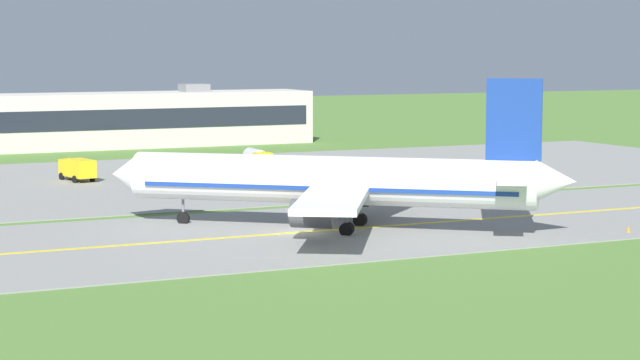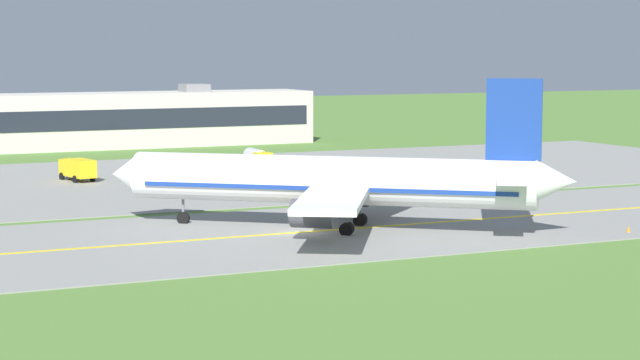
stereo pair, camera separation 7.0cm
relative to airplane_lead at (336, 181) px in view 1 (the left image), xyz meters
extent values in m
plane|color=#517A33|center=(-3.55, -0.28, -4.13)|extent=(500.00, 500.00, 0.00)
cube|color=gray|center=(-3.55, -0.28, -4.08)|extent=(240.00, 28.00, 0.10)
cube|color=gray|center=(6.45, 41.72, -4.08)|extent=(140.00, 52.00, 0.10)
cube|color=yellow|center=(-3.55, -0.28, -4.03)|extent=(220.00, 0.60, 0.01)
cylinder|color=white|center=(-0.38, 0.31, 0.07)|extent=(28.85, 24.62, 4.00)
cone|color=white|center=(-14.47, 11.83, 0.07)|extent=(4.42, 4.59, 3.80)
cone|color=white|center=(13.87, -11.34, 0.47)|extent=(4.63, 4.66, 3.40)
cube|color=navy|center=(-0.38, 0.31, -0.43)|extent=(26.80, 22.96, 0.36)
cube|color=#1E232D|center=(-12.76, 10.44, 0.77)|extent=(3.55, 3.77, 0.70)
cube|color=white|center=(-4.06, -7.66, -0.43)|extent=(11.89, 15.31, 0.50)
cylinder|color=#47474C|center=(-4.34, -4.85, -1.83)|extent=(4.09, 3.93, 2.30)
cylinder|color=black|center=(-5.58, -3.84, -1.83)|extent=(1.52, 1.78, 2.10)
cube|color=white|center=(6.71, 5.50, -0.43)|extent=(14.28, 13.70, 0.50)
cylinder|color=#47474C|center=(3.89, 5.21, -1.83)|extent=(4.09, 3.93, 2.30)
cylinder|color=black|center=(2.65, 6.23, -1.83)|extent=(1.52, 1.78, 2.10)
cube|color=navy|center=(11.23, -9.19, 5.32)|extent=(3.66, 3.09, 6.50)
cube|color=white|center=(9.36, -11.79, 0.87)|extent=(5.30, 6.33, 0.30)
cube|color=white|center=(13.41, -6.84, 0.87)|extent=(5.95, 5.93, 0.30)
cylinder|color=slate|center=(-10.44, 8.54, -2.76)|extent=(0.24, 0.24, 1.65)
cylinder|color=black|center=(-10.44, 8.54, -3.58)|extent=(1.07, 0.97, 1.10)
cylinder|color=slate|center=(-0.48, -2.97, -2.76)|extent=(0.24, 0.24, 1.65)
cylinder|color=black|center=(-0.65, -3.18, -3.58)|extent=(1.07, 0.97, 1.10)
cylinder|color=black|center=(-0.30, -2.76, -3.58)|extent=(1.07, 0.97, 1.10)
cylinder|color=slate|center=(2.82, 1.06, -2.76)|extent=(0.24, 0.24, 1.65)
cylinder|color=black|center=(2.64, 0.84, -3.58)|extent=(1.07, 0.97, 1.10)
cylinder|color=black|center=(2.99, 1.27, -3.58)|extent=(1.07, 0.97, 1.10)
cube|color=yellow|center=(12.14, 45.12, -2.63)|extent=(2.11, 1.92, 1.80)
cube|color=#1E232D|center=(12.09, 44.36, -2.32)|extent=(1.84, 0.24, 0.81)
cylinder|color=silver|center=(12.33, 48.11, -2.38)|extent=(2.07, 4.31, 1.80)
cube|color=#383838|center=(12.33, 48.11, -3.41)|extent=(2.37, 4.33, 0.24)
cylinder|color=orange|center=(12.14, 45.12, -1.63)|extent=(0.20, 0.20, 0.18)
cylinder|color=black|center=(13.14, 45.06, -3.68)|extent=(0.36, 0.92, 0.90)
cylinder|color=black|center=(11.14, 45.19, -3.68)|extent=(0.36, 0.92, 0.90)
cylinder|color=black|center=(13.43, 48.89, -3.68)|extent=(0.36, 0.92, 0.90)
cylinder|color=black|center=(11.34, 49.02, -3.68)|extent=(0.36, 0.92, 0.90)
cube|color=yellow|center=(-11.13, 46.89, -2.63)|extent=(2.28, 2.12, 1.80)
cube|color=#1E232D|center=(-11.26, 47.65, -2.32)|extent=(1.83, 0.44, 0.81)
cube|color=yellow|center=(-10.61, 43.94, -2.53)|extent=(2.80, 4.50, 2.00)
cylinder|color=orange|center=(-11.13, 46.89, -1.63)|extent=(0.20, 0.20, 0.18)
cylinder|color=black|center=(-12.11, 46.72, -3.68)|extent=(0.45, 0.94, 0.90)
cylinder|color=black|center=(-10.14, 47.07, -3.68)|extent=(0.45, 0.94, 0.90)
cylinder|color=black|center=(-11.50, 42.93, -3.68)|extent=(0.45, 0.94, 0.90)
cylinder|color=black|center=(-9.43, 43.29, -3.68)|extent=(0.45, 0.94, 0.90)
cube|color=beige|center=(6.67, 88.81, 0.00)|extent=(59.94, 10.97, 8.26)
cube|color=#1E232D|center=(6.67, 83.27, 0.41)|extent=(57.55, 0.10, 2.97)
cube|color=slate|center=(18.66, 88.81, 4.73)|extent=(4.00, 4.00, 1.20)
cone|color=orange|center=(21.00, -11.62, -3.83)|extent=(0.44, 0.44, 0.60)
cone|color=orange|center=(10.89, 11.59, -3.83)|extent=(0.44, 0.44, 0.60)
camera|label=1|loc=(-42.67, -87.18, 10.99)|focal=66.29mm
camera|label=2|loc=(-42.61, -87.21, 10.99)|focal=66.29mm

